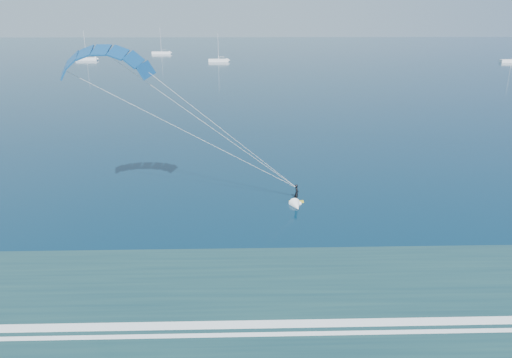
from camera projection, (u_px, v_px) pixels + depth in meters
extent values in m
cube|color=#1E423F|center=(201.00, 343.00, 25.42)|extent=(600.00, 22.00, 0.03)
cube|color=white|center=(203.00, 325.00, 26.82)|extent=(600.00, 0.70, 0.07)
cube|color=yellow|center=(296.00, 202.00, 44.97)|extent=(1.43, 0.46, 0.08)
imported|color=black|center=(297.00, 193.00, 44.66)|extent=(0.45, 0.66, 1.76)
cone|color=white|center=(296.00, 206.00, 43.73)|extent=(1.31, 1.74, 1.10)
cube|color=white|center=(87.00, 59.00, 197.13)|extent=(8.98, 2.40, 1.20)
cylinder|color=silver|center=(85.00, 44.00, 195.09)|extent=(0.18, 0.18, 11.10)
cylinder|color=silver|center=(89.00, 56.00, 196.69)|extent=(2.60, 0.12, 0.12)
cube|color=white|center=(161.00, 53.00, 232.43)|extent=(9.57, 2.40, 1.20)
cylinder|color=silver|center=(161.00, 40.00, 230.31)|extent=(0.18, 0.18, 11.58)
cylinder|color=silver|center=(164.00, 50.00, 232.00)|extent=(2.60, 0.12, 0.12)
cube|color=white|center=(219.00, 60.00, 190.29)|extent=(8.25, 2.40, 1.20)
cylinder|color=silver|center=(218.00, 46.00, 188.38)|extent=(0.18, 0.18, 10.31)
cylinder|color=silver|center=(221.00, 57.00, 189.86)|extent=(2.60, 0.12, 0.12)
cube|color=white|center=(512.00, 61.00, 187.92)|extent=(9.42, 2.40, 1.20)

